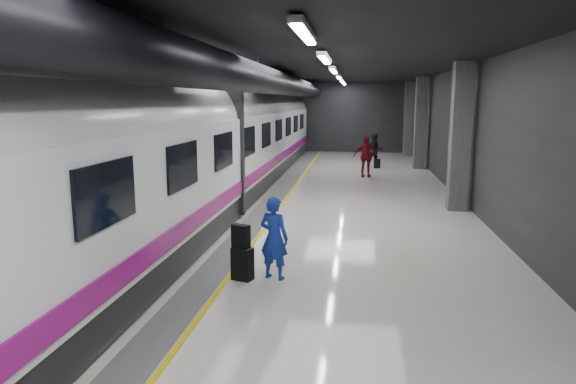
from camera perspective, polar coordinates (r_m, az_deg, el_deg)
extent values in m
plane|color=silver|center=(14.66, 1.79, -3.10)|extent=(40.00, 40.00, 0.00)
cube|color=black|center=(14.32, 1.89, 14.72)|extent=(10.00, 40.00, 0.02)
cube|color=#28282B|center=(34.25, 5.26, 8.23)|extent=(10.00, 0.02, 4.50)
cube|color=#28282B|center=(15.63, -16.82, 5.65)|extent=(0.02, 40.00, 4.50)
cube|color=#28282B|center=(14.68, 21.73, 5.10)|extent=(0.02, 40.00, 4.50)
cube|color=slate|center=(14.85, -3.41, -2.92)|extent=(0.65, 39.80, 0.01)
cube|color=yellow|center=(14.78, -1.88, -2.96)|extent=(0.10, 39.80, 0.01)
cylinder|color=black|center=(14.47, -3.38, 12.47)|extent=(0.80, 38.00, 0.80)
cube|color=silver|center=(8.31, 1.86, 17.37)|extent=(0.22, 2.60, 0.10)
cube|color=silver|center=(13.27, 4.11, 14.63)|extent=(0.22, 2.60, 0.10)
cube|color=silver|center=(18.25, 5.11, 13.37)|extent=(0.22, 2.60, 0.10)
cube|color=silver|center=(23.24, 5.68, 12.66)|extent=(0.22, 2.60, 0.10)
cube|color=silver|center=(28.23, 6.04, 12.19)|extent=(0.22, 2.60, 0.10)
cube|color=silver|center=(32.23, 6.25, 11.92)|extent=(0.22, 2.60, 0.10)
cube|color=#515154|center=(16.53, 18.55, 5.78)|extent=(0.55, 0.55, 4.50)
cube|color=#515154|center=(26.40, 14.50, 7.41)|extent=(0.55, 0.55, 4.50)
cube|color=#515154|center=(32.37, 13.25, 7.90)|extent=(0.55, 0.55, 4.50)
cube|color=black|center=(15.25, -10.45, -1.40)|extent=(2.80, 38.00, 0.60)
cube|color=white|center=(15.04, -10.62, 3.83)|extent=(2.90, 38.00, 2.20)
cylinder|color=white|center=(14.96, -10.74, 7.45)|extent=(2.80, 38.00, 2.80)
cube|color=#8D0C70|center=(14.75, -5.09, 0.71)|extent=(0.04, 38.00, 0.35)
cube|color=black|center=(15.01, -10.65, 4.78)|extent=(3.05, 0.25, 3.80)
cube|color=black|center=(7.08, -19.52, -0.23)|extent=(0.05, 1.60, 0.85)
cube|color=black|center=(9.82, -11.59, 2.88)|extent=(0.05, 1.60, 0.85)
cube|color=black|center=(12.67, -7.15, 4.60)|extent=(0.05, 1.60, 0.85)
cube|color=black|center=(15.58, -4.35, 5.67)|extent=(0.05, 1.60, 0.85)
cube|color=black|center=(18.52, -2.42, 6.39)|extent=(0.05, 1.60, 0.85)
cube|color=black|center=(21.47, -1.02, 6.91)|extent=(0.05, 1.60, 0.85)
cube|color=black|center=(24.44, 0.04, 7.30)|extent=(0.05, 1.60, 0.85)
cube|color=black|center=(27.41, 0.87, 7.61)|extent=(0.05, 1.60, 0.85)
cube|color=black|center=(30.39, 1.54, 7.85)|extent=(0.05, 1.60, 0.85)
imported|color=#1838B9|center=(9.71, -1.57, -5.12)|extent=(0.68, 0.55, 1.60)
cube|color=black|center=(9.82, -5.09, -7.96)|extent=(0.44, 0.35, 0.62)
cube|color=black|center=(9.70, -5.26, -4.91)|extent=(0.37, 0.28, 0.44)
imported|color=black|center=(26.44, 9.66, 4.56)|extent=(0.93, 0.78, 1.71)
imported|color=maroon|center=(23.10, 8.62, 3.96)|extent=(1.12, 0.57, 1.84)
cube|color=black|center=(26.21, 9.87, 3.13)|extent=(0.32, 0.22, 0.46)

